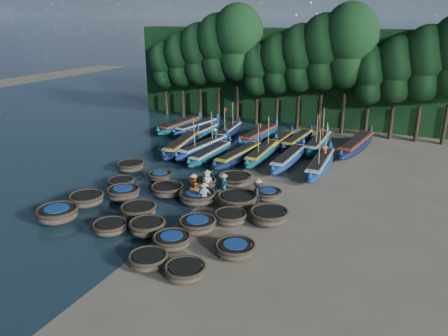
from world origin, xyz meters
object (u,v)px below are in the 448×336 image
at_px(coracle_14, 230,217).
at_px(coracle_17, 197,197).
at_px(long_boat_10, 197,127).
at_px(long_boat_13, 259,135).
at_px(fisherman_0, 207,181).
at_px(coracle_6, 110,227).
at_px(long_boat_2, 182,144).
at_px(fisherman_3, 258,193).
at_px(fisherman_5, 215,138).
at_px(coracle_16, 167,190).
at_px(coracle_7, 147,227).
at_px(long_boat_11, 201,133).
at_px(long_boat_17, 356,145).
at_px(long_boat_6, 263,153).
at_px(fisherman_1, 224,186).
at_px(coracle_11, 123,193).
at_px(coracle_24, 268,194).
at_px(coracle_23, 235,180).
at_px(long_boat_9, 180,125).
at_px(long_boat_3, 204,147).
at_px(coracle_10, 86,199).
at_px(coracle_8, 172,241).
at_px(coracle_4, 185,271).
at_px(fisherman_2, 194,188).
at_px(long_boat_16, 318,143).
at_px(coracle_21, 160,176).
at_px(coracle_15, 121,183).
at_px(coracle_20, 130,166).
at_px(coracle_9, 235,249).
at_px(coracle_13, 197,225).
at_px(long_boat_7, 289,158).
at_px(coracle_19, 269,216).
at_px(coracle_18, 237,200).
at_px(long_boat_8, 321,164).
at_px(long_boat_15, 298,140).
at_px(fisherman_6, 324,155).
at_px(long_boat_5, 239,155).
at_px(fisherman_4, 204,194).
at_px(long_boat_4, 211,154).

xyz_separation_m(coracle_14, coracle_17, (-3.08, 1.71, 0.05)).
distance_m(long_boat_10, long_boat_13, 6.96).
bearing_deg(fisherman_0, long_boat_13, 78.01).
bearing_deg(coracle_6, long_boat_2, 105.59).
bearing_deg(fisherman_3, fisherman_5, 15.93).
relative_size(coracle_16, long_boat_13, 0.27).
bearing_deg(coracle_7, long_boat_11, 109.47).
relative_size(coracle_7, long_boat_17, 0.22).
relative_size(long_boat_6, fisherman_1, 4.22).
relative_size(coracle_11, fisherman_5, 1.30).
bearing_deg(long_boat_2, coracle_7, -76.15).
distance_m(long_boat_17, fisherman_5, 12.44).
xyz_separation_m(coracle_24, fisherman_0, (-4.15, -0.45, 0.43)).
relative_size(coracle_11, coracle_16, 1.15).
xyz_separation_m(coracle_23, long_boat_9, (-11.40, 11.90, 0.07)).
xyz_separation_m(long_boat_3, fisherman_5, (0.20, 1.79, 0.36)).
relative_size(coracle_10, fisherman_0, 1.38).
relative_size(coracle_8, long_boat_11, 0.28).
bearing_deg(coracle_7, fisherman_3, 56.08).
bearing_deg(fisherman_3, coracle_7, 123.74).
xyz_separation_m(coracle_4, coracle_10, (-9.61, 4.35, 0.06)).
bearing_deg(fisherman_2, long_boat_6, -177.68).
bearing_deg(coracle_16, coracle_6, -90.19).
height_order(long_boat_10, long_boat_16, long_boat_16).
bearing_deg(coracle_11, long_boat_17, 55.41).
relative_size(coracle_21, fisherman_5, 0.94).
height_order(coracle_15, fisherman_1, fisherman_1).
relative_size(coracle_20, fisherman_1, 1.36).
relative_size(coracle_9, coracle_13, 1.17).
distance_m(coracle_24, long_boat_7, 7.40).
relative_size(coracle_10, fisherman_3, 1.23).
height_order(coracle_6, coracle_19, coracle_19).
xyz_separation_m(coracle_14, coracle_18, (-0.56, 2.26, 0.07)).
height_order(long_boat_10, fisherman_0, fisherman_0).
relative_size(long_boat_17, fisherman_5, 4.69).
height_order(coracle_6, long_boat_8, long_boat_8).
bearing_deg(coracle_15, long_boat_9, 105.85).
relative_size(long_boat_15, fisherman_2, 3.81).
relative_size(coracle_11, long_boat_9, 0.32).
bearing_deg(long_boat_16, coracle_17, -106.47).
xyz_separation_m(coracle_8, fisherman_2, (-1.85, 5.68, 0.52)).
bearing_deg(long_boat_9, coracle_20, -72.95).
height_order(coracle_4, long_boat_10, long_boat_10).
height_order(coracle_9, long_boat_17, long_boat_17).
distance_m(coracle_16, long_boat_17, 18.25).
relative_size(long_boat_17, fisherman_6, 5.09).
relative_size(long_boat_5, long_boat_7, 0.99).
bearing_deg(fisherman_4, coracle_24, 168.90).
distance_m(long_boat_4, long_boat_10, 9.20).
bearing_deg(long_boat_3, fisherman_5, 90.37).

